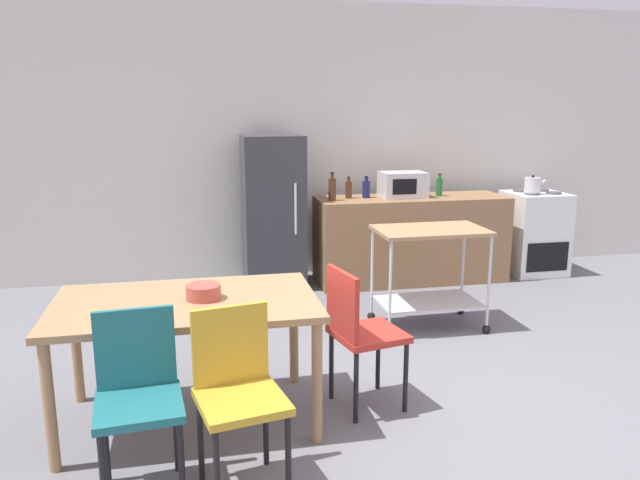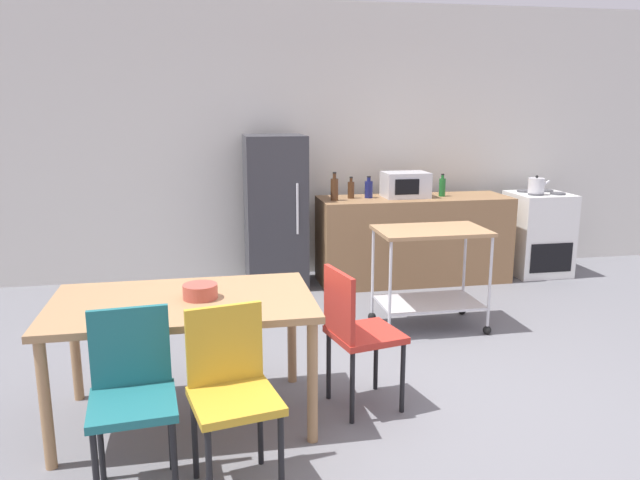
{
  "view_description": "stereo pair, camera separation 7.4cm",
  "coord_description": "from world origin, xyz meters",
  "px_view_note": "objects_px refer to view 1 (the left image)",
  "views": [
    {
      "loc": [
        -1.35,
        -3.44,
        1.85
      ],
      "look_at": [
        -0.38,
        1.2,
        0.8
      ],
      "focal_mm": 34.57,
      "sensor_mm": 36.0,
      "label": 1
    },
    {
      "loc": [
        -1.27,
        -3.46,
        1.85
      ],
      "look_at": [
        -0.38,
        1.2,
        0.8
      ],
      "focal_mm": 34.57,
      "sensor_mm": 36.0,
      "label": 2
    }
  ],
  "objects_px": {
    "refrigerator": "(273,212)",
    "microwave": "(403,185)",
    "bottle_hot_sauce": "(349,189)",
    "fruit_bowl": "(204,292)",
    "bottle_soda": "(332,189)",
    "kitchen_cart": "(429,261)",
    "kettle": "(533,185)",
    "stove_oven": "(534,233)",
    "bottle_wine": "(439,187)",
    "chair_mustard": "(238,386)",
    "dining_table": "(186,313)",
    "chair_red": "(359,328)",
    "chair_teal": "(138,391)"
  },
  "relations": [
    {
      "from": "chair_mustard",
      "to": "stove_oven",
      "type": "bearing_deg",
      "value": 31.79
    },
    {
      "from": "chair_teal",
      "to": "stove_oven",
      "type": "height_order",
      "value": "stove_oven"
    },
    {
      "from": "stove_oven",
      "to": "bottle_wine",
      "type": "relative_size",
      "value": 3.9
    },
    {
      "from": "bottle_hot_sauce",
      "to": "fruit_bowl",
      "type": "distance_m",
      "value": 3.06
    },
    {
      "from": "dining_table",
      "to": "chair_red",
      "type": "bearing_deg",
      "value": -2.72
    },
    {
      "from": "microwave",
      "to": "bottle_hot_sauce",
      "type": "bearing_deg",
      "value": 177.25
    },
    {
      "from": "kitchen_cart",
      "to": "kettle",
      "type": "height_order",
      "value": "kettle"
    },
    {
      "from": "chair_mustard",
      "to": "kettle",
      "type": "bearing_deg",
      "value": 31.9
    },
    {
      "from": "dining_table",
      "to": "bottle_hot_sauce",
      "type": "bearing_deg",
      "value": 58.12
    },
    {
      "from": "dining_table",
      "to": "fruit_bowl",
      "type": "height_order",
      "value": "fruit_bowl"
    },
    {
      "from": "refrigerator",
      "to": "fruit_bowl",
      "type": "relative_size",
      "value": 7.77
    },
    {
      "from": "refrigerator",
      "to": "kettle",
      "type": "xyz_separation_m",
      "value": [
        2.78,
        -0.18,
        0.23
      ]
    },
    {
      "from": "kitchen_cart",
      "to": "bottle_wine",
      "type": "height_order",
      "value": "bottle_wine"
    },
    {
      "from": "dining_table",
      "to": "kitchen_cart",
      "type": "bearing_deg",
      "value": 31.42
    },
    {
      "from": "chair_mustard",
      "to": "microwave",
      "type": "relative_size",
      "value": 1.93
    },
    {
      "from": "chair_teal",
      "to": "bottle_wine",
      "type": "height_order",
      "value": "bottle_wine"
    },
    {
      "from": "bottle_soda",
      "to": "fruit_bowl",
      "type": "xyz_separation_m",
      "value": [
        -1.34,
        -2.52,
        -0.23
      ]
    },
    {
      "from": "stove_oven",
      "to": "kettle",
      "type": "height_order",
      "value": "kettle"
    },
    {
      "from": "microwave",
      "to": "bottle_soda",
      "type": "bearing_deg",
      "value": -173.67
    },
    {
      "from": "chair_red",
      "to": "stove_oven",
      "type": "height_order",
      "value": "stove_oven"
    },
    {
      "from": "refrigerator",
      "to": "kettle",
      "type": "relative_size",
      "value": 6.47
    },
    {
      "from": "bottle_soda",
      "to": "microwave",
      "type": "height_order",
      "value": "bottle_soda"
    },
    {
      "from": "fruit_bowl",
      "to": "dining_table",
      "type": "bearing_deg",
      "value": -179.28
    },
    {
      "from": "stove_oven",
      "to": "bottle_soda",
      "type": "bearing_deg",
      "value": -178.07
    },
    {
      "from": "refrigerator",
      "to": "bottle_wine",
      "type": "distance_m",
      "value": 1.77
    },
    {
      "from": "dining_table",
      "to": "bottle_hot_sauce",
      "type": "height_order",
      "value": "bottle_hot_sauce"
    },
    {
      "from": "dining_table",
      "to": "bottle_wine",
      "type": "relative_size",
      "value": 6.36
    },
    {
      "from": "stove_oven",
      "to": "kitchen_cart",
      "type": "xyz_separation_m",
      "value": [
        -1.79,
        -1.4,
        0.12
      ]
    },
    {
      "from": "chair_mustard",
      "to": "bottle_wine",
      "type": "distance_m",
      "value": 4.08
    },
    {
      "from": "bottle_hot_sauce",
      "to": "kettle",
      "type": "distance_m",
      "value": 2.01
    },
    {
      "from": "chair_mustard",
      "to": "refrigerator",
      "type": "bearing_deg",
      "value": 68.24
    },
    {
      "from": "microwave",
      "to": "fruit_bowl",
      "type": "xyz_separation_m",
      "value": [
        -2.11,
        -2.61,
        -0.24
      ]
    },
    {
      "from": "microwave",
      "to": "kettle",
      "type": "bearing_deg",
      "value": -4.26
    },
    {
      "from": "chair_teal",
      "to": "fruit_bowl",
      "type": "xyz_separation_m",
      "value": [
        0.33,
        0.64,
        0.27
      ]
    },
    {
      "from": "kitchen_cart",
      "to": "kettle",
      "type": "xyz_separation_m",
      "value": [
        1.67,
        1.3,
        0.43
      ]
    },
    {
      "from": "kitchen_cart",
      "to": "kettle",
      "type": "distance_m",
      "value": 2.16
    },
    {
      "from": "refrigerator",
      "to": "microwave",
      "type": "relative_size",
      "value": 3.37
    },
    {
      "from": "bottle_soda",
      "to": "fruit_bowl",
      "type": "distance_m",
      "value": 2.87
    },
    {
      "from": "dining_table",
      "to": "bottle_hot_sauce",
      "type": "relative_size",
      "value": 6.75
    },
    {
      "from": "bottle_soda",
      "to": "bottle_wine",
      "type": "xyz_separation_m",
      "value": [
        1.17,
        0.07,
        -0.02
      ]
    },
    {
      "from": "fruit_bowl",
      "to": "chair_red",
      "type": "bearing_deg",
      "value": -3.11
    },
    {
      "from": "kitchen_cart",
      "to": "chair_mustard",
      "type": "bearing_deg",
      "value": -132.43
    },
    {
      "from": "kitchen_cart",
      "to": "bottle_hot_sauce",
      "type": "relative_size",
      "value": 4.1
    },
    {
      "from": "bottle_soda",
      "to": "microwave",
      "type": "bearing_deg",
      "value": 6.33
    },
    {
      "from": "microwave",
      "to": "fruit_bowl",
      "type": "relative_size",
      "value": 2.3
    },
    {
      "from": "chair_mustard",
      "to": "bottle_wine",
      "type": "bearing_deg",
      "value": 42.82
    },
    {
      "from": "chair_mustard",
      "to": "kettle",
      "type": "xyz_separation_m",
      "value": [
        3.4,
        3.2,
        0.48
      ]
    },
    {
      "from": "chair_teal",
      "to": "kitchen_cart",
      "type": "height_order",
      "value": "chair_teal"
    },
    {
      "from": "stove_oven",
      "to": "bottle_soda",
      "type": "height_order",
      "value": "bottle_soda"
    },
    {
      "from": "chair_mustard",
      "to": "bottle_hot_sauce",
      "type": "relative_size",
      "value": 4.01
    }
  ]
}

